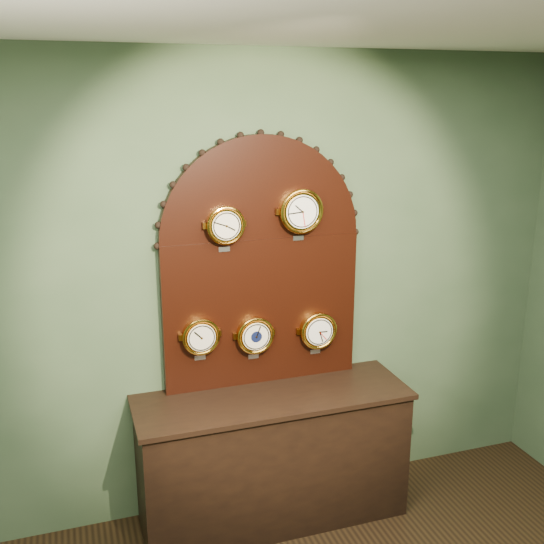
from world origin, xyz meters
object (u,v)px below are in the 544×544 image
object	(u,v)px
roman_clock	(225,225)
barometer	(255,335)
display_board	(261,256)
hygrometer	(201,336)
shop_counter	(273,459)
arabic_clock	(301,211)
tide_clock	(318,330)

from	to	relation	value
roman_clock	barometer	distance (m)	0.70
display_board	hygrometer	bearing A→B (deg)	-170.38
display_board	barometer	xyz separation A→B (m)	(-0.06, -0.07, -0.47)
shop_counter	display_board	bearing A→B (deg)	90.00
arabic_clock	barometer	bearing A→B (deg)	179.86
display_board	arabic_clock	world-z (taller)	display_board
shop_counter	tide_clock	bearing A→B (deg)	24.22
roman_clock	hygrometer	bearing A→B (deg)	-179.98
hygrometer	tide_clock	bearing A→B (deg)	-0.02
hygrometer	tide_clock	size ratio (longest dim) A/B	0.96
shop_counter	roman_clock	distance (m)	1.46
display_board	arabic_clock	bearing A→B (deg)	-17.15
hygrometer	barometer	distance (m)	0.33
hygrometer	barometer	size ratio (longest dim) A/B	0.97
shop_counter	arabic_clock	size ratio (longest dim) A/B	5.11
display_board	tide_clock	bearing A→B (deg)	-11.10
shop_counter	tide_clock	world-z (taller)	tide_clock
arabic_clock	shop_counter	bearing A→B (deg)	-145.12
roman_clock	arabic_clock	xyz separation A→B (m)	(0.45, -0.00, 0.05)
barometer	tide_clock	distance (m)	0.40
arabic_clock	hygrometer	distance (m)	0.93
arabic_clock	hygrometer	world-z (taller)	arabic_clock
tide_clock	shop_counter	bearing A→B (deg)	-155.78
arabic_clock	barometer	xyz separation A→B (m)	(-0.28, 0.00, -0.73)
display_board	tide_clock	size ratio (longest dim) A/B	5.36
roman_clock	hygrometer	xyz separation A→B (m)	(-0.16, -0.00, -0.65)
roman_clock	tide_clock	size ratio (longest dim) A/B	0.95
arabic_clock	tide_clock	xyz separation A→B (m)	(0.12, 0.00, -0.75)
arabic_clock	barometer	size ratio (longest dim) A/B	1.12
tide_clock	arabic_clock	bearing A→B (deg)	-179.67
roman_clock	arabic_clock	bearing A→B (deg)	-0.13
display_board	roman_clock	xyz separation A→B (m)	(-0.23, -0.07, 0.21)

